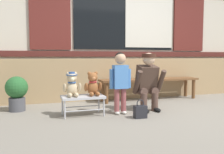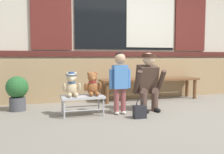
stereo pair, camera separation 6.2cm
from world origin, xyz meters
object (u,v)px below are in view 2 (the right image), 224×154
Objects in this scene: teddy_bear_with_hat at (72,85)px; potted_plant at (17,91)px; small_display_bench at (82,98)px; teddy_bear_plain at (93,85)px; child_standing at (120,76)px; wooden_bench_long at (150,82)px; adult_crouching at (148,81)px; handbag_on_ground at (140,112)px.

teddy_bear_with_hat is 0.64× the size of potted_plant.
teddy_bear_plain is (0.16, 0.00, 0.20)m from small_display_bench.
teddy_bear_with_hat is at bearing 172.89° from child_standing.
child_standing reaches higher than wooden_bench_long.
small_display_bench is 0.26m from teddy_bear_with_hat.
teddy_bear_plain reaches higher than wooden_bench_long.
child_standing reaches higher than adult_crouching.
wooden_bench_long is 3.28× the size of small_display_bench.
potted_plant reaches higher than small_display_bench.
teddy_bear_with_hat is 0.74m from child_standing.
wooden_bench_long is 0.99m from adult_crouching.
teddy_bear_plain is (-1.41, -0.90, 0.09)m from wooden_bench_long.
handbag_on_ground is (-0.34, -0.46, -0.38)m from adult_crouching.
wooden_bench_long is 2.56m from potted_plant.
wooden_bench_long is 7.72× the size of handbag_on_ground.
adult_crouching is at bearing 1.86° from small_display_bench.
handbag_on_ground is at bearing -60.19° from child_standing.
wooden_bench_long is 5.78× the size of teddy_bear_with_hat.
wooden_bench_long is 1.68m from teddy_bear_plain.
adult_crouching reaches higher than wooden_bench_long.
small_display_bench reaches higher than handbag_on_ground.
adult_crouching reaches higher than small_display_bench.
adult_crouching reaches higher than handbag_on_ground.
child_standing is at bearing -166.82° from adult_crouching.
teddy_bear_plain reaches higher than handbag_on_ground.
small_display_bench is at bearing -179.49° from teddy_bear_plain.
adult_crouching is (1.10, 0.04, 0.21)m from small_display_bench.
child_standing is (0.57, -0.09, 0.33)m from small_display_bench.
potted_plant reaches higher than handbag_on_ground.
teddy_bear_with_hat is 1.08m from handbag_on_ground.
teddy_bear_plain is 0.94m from adult_crouching.
wooden_bench_long reaches higher than small_display_bench.
child_standing is 0.63m from handbag_on_ground.
handbag_on_ground is 2.03m from potted_plant.
teddy_bear_plain is 0.82m from handbag_on_ground.
child_standing is 0.56m from adult_crouching.
wooden_bench_long is 2.19× the size of child_standing.
child_standing reaches higher than teddy_bear_with_hat.
potted_plant is (-1.73, 1.04, 0.23)m from handbag_on_ground.
teddy_bear_plain is 1.34× the size of handbag_on_ground.
adult_crouching is at bearing -15.88° from potted_plant.
teddy_bear_with_hat is at bearing 179.23° from small_display_bench.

